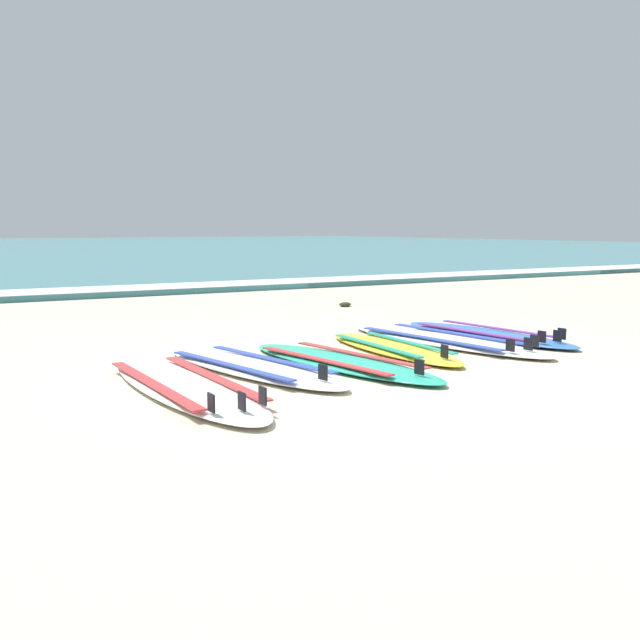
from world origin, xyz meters
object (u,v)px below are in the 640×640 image
object	(u,v)px
surfboard_1	(250,367)
surfboard_2	(341,362)
surfboard_4	(444,340)
surfboard_0	(183,385)
surfboard_5	(486,334)
surfboard_3	(392,348)

from	to	relation	value
surfboard_1	surfboard_2	xyz separation A→B (m)	(0.73, -0.18, -0.00)
surfboard_4	surfboard_0	bearing A→B (deg)	-166.89
surfboard_5	surfboard_2	bearing A→B (deg)	-165.15
surfboard_4	surfboard_1	bearing A→B (deg)	-172.40
surfboard_2	surfboard_5	distance (m)	2.18
surfboard_3	surfboard_4	size ratio (longest dim) A/B	0.77
surfboard_2	surfboard_3	world-z (taller)	same
surfboard_2	surfboard_4	xyz separation A→B (m)	(1.48, 0.47, 0.00)
surfboard_0	surfboard_4	bearing A→B (deg)	13.11
surfboard_3	surfboard_5	bearing A→B (deg)	9.20
surfboard_0	surfboard_3	xyz separation A→B (m)	(2.17, 0.54, -0.00)
surfboard_0	surfboard_1	size ratio (longest dim) A/B	1.08
surfboard_1	surfboard_3	distance (m)	1.50
surfboard_2	surfboard_0	bearing A→B (deg)	-171.98
surfboard_2	surfboard_1	bearing A→B (deg)	166.31
surfboard_3	surfboard_4	distance (m)	0.73
surfboard_0	surfboard_3	world-z (taller)	same
surfboard_1	surfboard_2	world-z (taller)	same
surfboard_2	surfboard_4	distance (m)	1.55
surfboard_1	surfboard_3	bearing A→B (deg)	6.17
surfboard_1	surfboard_3	xyz separation A→B (m)	(1.49, 0.16, 0.00)
surfboard_1	surfboard_5	bearing A→B (deg)	7.61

